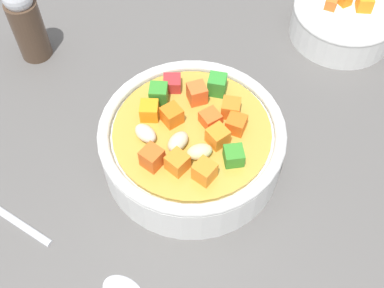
{
  "coord_description": "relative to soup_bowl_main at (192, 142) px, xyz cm",
  "views": [
    {
      "loc": [
        -20.48,
        10.85,
        36.18
      ],
      "look_at": [
        0.0,
        0.0,
        2.41
      ],
      "focal_mm": 45.11,
      "sensor_mm": 36.0,
      "label": 1
    }
  ],
  "objects": [
    {
      "name": "ground_plane",
      "position": [
        -0.0,
        -0.0,
        -3.68
      ],
      "size": [
        140.0,
        140.0,
        2.0
      ],
      "primitive_type": "cube",
      "color": "#565451"
    },
    {
      "name": "pepper_shaker",
      "position": [
        19.21,
        8.11,
        1.58
      ],
      "size": [
        3.14,
        3.14,
        8.58
      ],
      "color": "#4C3828",
      "rests_on": "ground_plane"
    },
    {
      "name": "spoon",
      "position": [
        -2.32,
        13.44,
        -2.32
      ],
      "size": [
        20.36,
        12.58,
        0.8
      ],
      "rotation": [
        0.0,
        0.0,
        3.66
      ],
      "color": "silver",
      "rests_on": "ground_plane"
    },
    {
      "name": "soup_bowl_main",
      "position": [
        0.0,
        0.0,
        0.0
      ],
      "size": [
        15.52,
        15.52,
        6.15
      ],
      "color": "white",
      "rests_on": "ground_plane"
    },
    {
      "name": "side_bowl_small",
      "position": [
        6.79,
        -21.53,
        -0.71
      ],
      "size": [
        10.8,
        10.8,
        4.62
      ],
      "color": "white",
      "rests_on": "ground_plane"
    }
  ]
}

